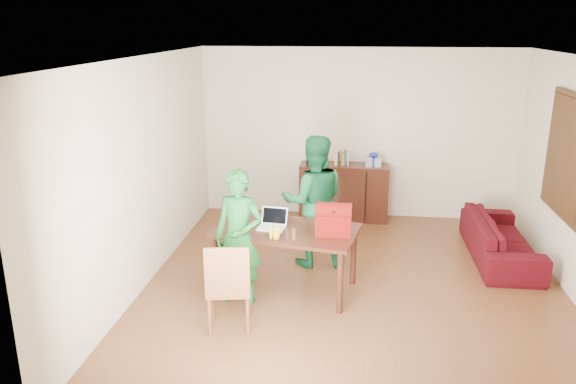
# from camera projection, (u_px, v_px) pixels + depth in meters

# --- Properties ---
(room) EXTENTS (5.20, 5.70, 2.90)m
(room) POSITION_uv_depth(u_px,v_px,m) (358.00, 181.00, 6.47)
(room) COLOR #482C12
(room) RESTS_ON ground
(table) EXTENTS (1.77, 1.19, 0.76)m
(table) POSITION_uv_depth(u_px,v_px,m) (286.00, 237.00, 6.54)
(table) COLOR black
(table) RESTS_ON ground
(chair) EXTENTS (0.51, 0.50, 0.98)m
(chair) POSITION_uv_depth(u_px,v_px,m) (229.00, 303.00, 5.79)
(chair) COLOR brown
(chair) RESTS_ON ground
(person_near) EXTENTS (0.62, 0.47, 1.54)m
(person_near) POSITION_uv_depth(u_px,v_px,m) (239.00, 238.00, 6.23)
(person_near) COLOR #166524
(person_near) RESTS_ON ground
(person_far) EXTENTS (0.94, 0.79, 1.72)m
(person_far) POSITION_uv_depth(u_px,v_px,m) (314.00, 201.00, 7.20)
(person_far) COLOR #135830
(person_far) RESTS_ON ground
(laptop) EXTENTS (0.34, 0.25, 0.22)m
(laptop) POSITION_uv_depth(u_px,v_px,m) (271.00, 225.00, 6.50)
(laptop) COLOR white
(laptop) RESTS_ON table
(bananas) EXTENTS (0.17, 0.12, 0.06)m
(bananas) POSITION_uv_depth(u_px,v_px,m) (275.00, 237.00, 6.18)
(bananas) COLOR gold
(bananas) RESTS_ON table
(bottle) EXTENTS (0.06, 0.06, 0.16)m
(bottle) POSITION_uv_depth(u_px,v_px,m) (294.00, 232.00, 6.18)
(bottle) COLOR #512D12
(bottle) RESTS_ON table
(red_bag) EXTENTS (0.40, 0.23, 0.29)m
(red_bag) POSITION_uv_depth(u_px,v_px,m) (333.00, 222.00, 6.30)
(red_bag) COLOR maroon
(red_bag) RESTS_ON table
(sofa) EXTENTS (0.75, 1.90, 0.55)m
(sofa) POSITION_uv_depth(u_px,v_px,m) (501.00, 239.00, 7.53)
(sofa) COLOR #390712
(sofa) RESTS_ON ground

